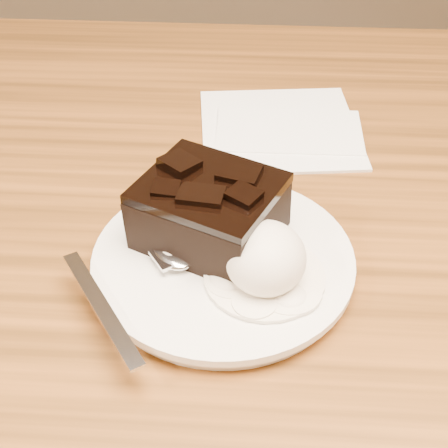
# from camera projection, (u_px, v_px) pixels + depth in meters

# --- Properties ---
(dining_table) EXTENTS (1.20, 0.80, 0.75)m
(dining_table) POSITION_uv_depth(u_px,v_px,m) (240.00, 440.00, 0.81)
(dining_table) COLOR #4A2C10
(dining_table) RESTS_ON floor
(plate) EXTENTS (0.20, 0.20, 0.02)m
(plate) POSITION_uv_depth(u_px,v_px,m) (223.00, 263.00, 0.50)
(plate) COLOR white
(plate) RESTS_ON dining_table
(brownie) EXTENTS (0.13, 0.12, 0.05)m
(brownie) POSITION_uv_depth(u_px,v_px,m) (209.00, 214.00, 0.50)
(brownie) COLOR black
(brownie) RESTS_ON plate
(ice_cream_scoop) EXTENTS (0.06, 0.06, 0.05)m
(ice_cream_scoop) POSITION_uv_depth(u_px,v_px,m) (265.00, 258.00, 0.46)
(ice_cream_scoop) COLOR silver
(ice_cream_scoop) RESTS_ON plate
(melt_puddle) EXTENTS (0.09, 0.09, 0.00)m
(melt_puddle) POSITION_uv_depth(u_px,v_px,m) (264.00, 277.00, 0.47)
(melt_puddle) COLOR white
(melt_puddle) RESTS_ON plate
(spoon) EXTENTS (0.13, 0.17, 0.01)m
(spoon) POSITION_uv_depth(u_px,v_px,m) (173.00, 253.00, 0.49)
(spoon) COLOR silver
(spoon) RESTS_ON plate
(napkin) EXTENTS (0.18, 0.18, 0.01)m
(napkin) POSITION_uv_depth(u_px,v_px,m) (279.00, 127.00, 0.66)
(napkin) COLOR white
(napkin) RESTS_ON dining_table
(crumb_a) EXTENTS (0.01, 0.01, 0.00)m
(crumb_a) POSITION_uv_depth(u_px,v_px,m) (282.00, 254.00, 0.49)
(crumb_a) COLOR black
(crumb_a) RESTS_ON plate
(crumb_b) EXTENTS (0.01, 0.01, 0.00)m
(crumb_b) POSITION_uv_depth(u_px,v_px,m) (265.00, 260.00, 0.49)
(crumb_b) COLOR black
(crumb_b) RESTS_ON plate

